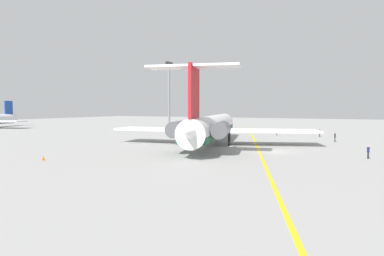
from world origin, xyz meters
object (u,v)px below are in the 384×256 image
Objects in this scene: ground_crew_portside at (320,132)px; ground_crew_near_tail at (277,131)px; ground_crew_starboard at (368,150)px; main_jetliner at (211,126)px; ground_crew_near_nose at (335,136)px; light_mast at (169,91)px; safety_cone_nose at (43,158)px.

ground_crew_near_tail is at bearing 106.36° from ground_crew_portside.
main_jetliner is at bearing -150.38° from ground_crew_starboard.
ground_crew_near_tail is 1.00× the size of ground_crew_starboard.
ground_crew_near_nose is at bearing -65.35° from main_jetliner.
ground_crew_starboard is (-19.93, -4.64, -0.03)m from ground_crew_near_nose.
light_mast is (39.34, 31.44, 8.51)m from main_jetliner.
main_jetliner is at bearing -125.44° from ground_crew_near_tail.
ground_crew_near_nose reaches higher than ground_crew_portside.
main_jetliner is at bearing 161.90° from ground_crew_portside.
ground_crew_portside reaches higher than ground_crew_starboard.
ground_crew_near_nose is 16.03m from ground_crew_near_tail.
main_jetliner is 26.97m from safety_cone_nose.
light_mast reaches higher than ground_crew_near_nose.
main_jetliner reaches higher than ground_crew_near_nose.
ground_crew_portside is (25.19, -15.28, -2.12)m from main_jetliner.
light_mast is at bearing 16.88° from safety_cone_nose.
safety_cone_nose is 67.01m from light_mast.
ground_crew_portside is at bearing -45.11° from main_jetliner.
safety_cone_nose is 0.03× the size of light_mast.
ground_crew_portside is 56.25m from safety_cone_nose.
ground_crew_near_nose is 1.02× the size of ground_crew_portside.
ground_crew_portside is 31.24m from ground_crew_starboard.
ground_crew_near_nose is 1.03× the size of ground_crew_starboard.
ground_crew_near_nose is 56.84m from light_mast.
ground_crew_starboard is 3.15× the size of safety_cone_nose.
ground_crew_near_nose is at bearing -38.68° from safety_cone_nose.
ground_crew_starboard is at bearing -81.27° from ground_crew_near_tail.
main_jetliner is 24.05m from ground_crew_starboard.
ground_crew_starboard is 0.08× the size of light_mast.
light_mast reaches higher than ground_crew_starboard.
main_jetliner reaches higher than ground_crew_starboard.
safety_cone_nose is at bearing 25.57° from ground_crew_near_nose.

